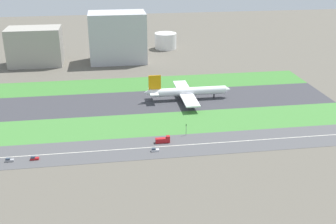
{
  "coord_description": "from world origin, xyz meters",
  "views": [
    {
      "loc": [
        -22.9,
        -281.05,
        108.38
      ],
      "look_at": [
        13.83,
        -36.5,
        6.0
      ],
      "focal_mm": 44.0,
      "sensor_mm": 36.0,
      "label": 1
    }
  ],
  "objects": [
    {
      "name": "fuel_tank_west",
      "position": [
        11.31,
        159.0,
        6.48
      ],
      "size": [
        18.55,
        18.55,
        12.95
      ],
      "primitive_type": "cylinder",
      "color": "silver",
      "rests_on": "ground_plane"
    },
    {
      "name": "car_0",
      "position": [
        0.06,
        -78.0,
        0.92
      ],
      "size": [
        4.4,
        1.8,
        2.0
      ],
      "rotation": [
        0.0,
        0.0,
        3.14
      ],
      "color": "silver",
      "rests_on": "highway"
    },
    {
      "name": "ground_plane",
      "position": [
        0.0,
        0.0,
        0.0
      ],
      "size": [
        800.0,
        800.0,
        0.0
      ],
      "primitive_type": "plane",
      "color": "#5B564C"
    },
    {
      "name": "traffic_light",
      "position": [
        21.37,
        -60.01,
        4.29
      ],
      "size": [
        0.36,
        0.5,
        7.2
      ],
      "color": "#4C4C51",
      "rests_on": "highway"
    },
    {
      "name": "highway",
      "position": [
        0.0,
        -73.0,
        0.05
      ],
      "size": [
        280.0,
        28.0,
        0.1
      ],
      "primitive_type": "cube",
      "color": "#4C4C4F",
      "rests_on": "ground_plane"
    },
    {
      "name": "car_1",
      "position": [
        -78.04,
        -78.0,
        0.92
      ],
      "size": [
        4.4,
        1.8,
        2.0
      ],
      "rotation": [
        0.0,
        0.0,
        3.14
      ],
      "color": "#99999E",
      "rests_on": "highway"
    },
    {
      "name": "grass_median_north",
      "position": [
        0.0,
        41.0,
        0.05
      ],
      "size": [
        280.0,
        36.0,
        0.1
      ],
      "primitive_type": "cube",
      "color": "#3D7A33",
      "rests_on": "ground_plane"
    },
    {
      "name": "fuel_tank_centre",
      "position": [
        40.48,
        159.0,
        8.47
      ],
      "size": [
        23.54,
        23.54,
        16.94
      ],
      "primitive_type": "cylinder",
      "color": "silver",
      "rests_on": "ground_plane"
    },
    {
      "name": "hangar_building",
      "position": [
        -12.41,
        114.0,
        23.7
      ],
      "size": [
        53.55,
        34.32,
        47.41
      ],
      "primitive_type": "cube",
      "color": "#B2B2B7",
      "rests_on": "ground_plane"
    },
    {
      "name": "terminal_building",
      "position": [
        -90.0,
        114.0,
        17.51
      ],
      "size": [
        48.94,
        30.23,
        35.03
      ],
      "primitive_type": "cube",
      "color": "#9E998E",
      "rests_on": "ground_plane"
    },
    {
      "name": "highway_centerline",
      "position": [
        0.0,
        -73.0,
        0.11
      ],
      "size": [
        266.0,
        0.5,
        0.01
      ],
      "primitive_type": "cube",
      "color": "silver",
      "rests_on": "highway"
    },
    {
      "name": "truck_0",
      "position": [
        6.23,
        -68.0,
        1.67
      ],
      "size": [
        8.4,
        2.5,
        4.0
      ],
      "color": "#B2191E",
      "rests_on": "highway"
    },
    {
      "name": "runway",
      "position": [
        0.0,
        0.0,
        0.05
      ],
      "size": [
        280.0,
        46.0,
        0.1
      ],
      "primitive_type": "cube",
      "color": "#38383D",
      "rests_on": "ground_plane"
    },
    {
      "name": "car_2",
      "position": [
        -65.13,
        -78.0,
        0.92
      ],
      "size": [
        4.4,
        1.8,
        2.0
      ],
      "rotation": [
        0.0,
        0.0,
        3.14
      ],
      "color": "#B2191E",
      "rests_on": "highway"
    },
    {
      "name": "airliner",
      "position": [
        32.9,
        0.0,
        6.23
      ],
      "size": [
        65.0,
        56.0,
        19.7
      ],
      "color": "white",
      "rests_on": "runway"
    },
    {
      "name": "grass_median_south",
      "position": [
        0.0,
        -41.0,
        0.05
      ],
      "size": [
        280.0,
        36.0,
        0.1
      ],
      "primitive_type": "cube",
      "color": "#427F38",
      "rests_on": "ground_plane"
    }
  ]
}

